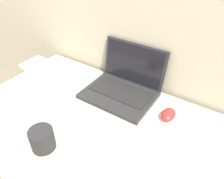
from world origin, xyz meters
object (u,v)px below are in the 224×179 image
Objects in this scene: drink_cup at (42,139)px; external_keyboard at (51,71)px; computer_mouse at (168,115)px; laptop at (124,84)px.

drink_cup is 0.53m from external_keyboard.
computer_mouse reaches higher than external_keyboard.
computer_mouse is at bearing -11.98° from laptop.
laptop reaches higher than computer_mouse.
drink_cup is (-0.07, -0.45, -0.00)m from laptop.
laptop is 3.69× the size of computer_mouse.
laptop is at bearing 168.02° from computer_mouse.
drink_cup reaches higher than computer_mouse.
external_keyboard is (-0.37, 0.39, -0.03)m from drink_cup.
drink_cup is 0.99× the size of computer_mouse.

